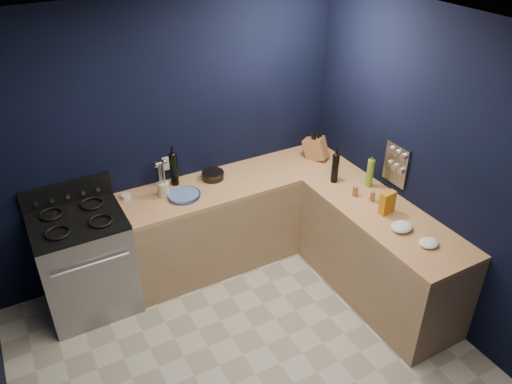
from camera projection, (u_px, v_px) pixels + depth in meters
floor at (256, 375)px, 4.00m from camera, size 3.50×3.50×0.02m
ceiling at (256, 45)px, 2.63m from camera, size 3.50×3.50×0.02m
wall_back at (164, 141)px, 4.63m from camera, size 3.50×0.02×2.60m
wall_right at (448, 180)px, 4.04m from camera, size 0.02×3.50×2.60m
cab_back at (240, 219)px, 5.09m from camera, size 2.30×0.63×0.86m
top_back at (239, 180)px, 4.85m from camera, size 2.30×0.63×0.04m
cab_right at (379, 257)px, 4.57m from camera, size 0.63×1.67×0.86m
top_right at (386, 216)px, 4.34m from camera, size 0.63×1.67×0.04m
gas_range at (86, 264)px, 4.43m from camera, size 0.76×0.66×0.92m
oven_door at (95, 287)px, 4.21m from camera, size 0.59×0.02×0.42m
cooktop at (76, 220)px, 4.18m from camera, size 0.76×0.66×0.03m
backguard at (66, 193)px, 4.35m from camera, size 0.76×0.06×0.20m
spice_panel at (396, 165)px, 4.50m from camera, size 0.02×0.28×0.38m
wall_outlet at (167, 163)px, 4.73m from camera, size 0.09×0.02×0.13m
plate_stack at (184, 195)px, 4.55m from camera, size 0.37×0.37×0.04m
ramekin at (126, 197)px, 4.53m from camera, size 0.09×0.09×0.03m
utensil_crock at (164, 189)px, 4.54m from camera, size 0.12×0.12×0.13m
wine_bottle_back at (174, 170)px, 4.67m from camera, size 0.10×0.10×0.31m
lemon_basket at (213, 175)px, 4.82m from camera, size 0.21×0.21×0.08m
knife_block at (316, 149)px, 5.13m from camera, size 0.24×0.29×0.28m
wine_bottle_right at (335, 169)px, 4.72m from camera, size 0.07×0.07×0.28m
oil_bottle at (370, 173)px, 4.65m from camera, size 0.08×0.08×0.28m
spice_jar_near at (372, 196)px, 4.48m from camera, size 0.06×0.06×0.10m
spice_jar_far at (355, 191)px, 4.56m from camera, size 0.06×0.06×0.10m
crouton_bag at (387, 203)px, 4.29m from camera, size 0.14×0.08×0.20m
towel_front at (402, 227)px, 4.11m from camera, size 0.22×0.21×0.07m
towel_end at (429, 243)px, 3.94m from camera, size 0.17×0.15×0.05m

